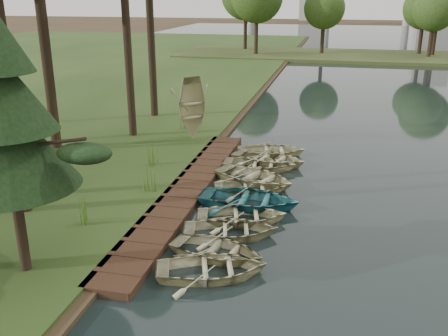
% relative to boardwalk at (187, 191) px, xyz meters
% --- Properties ---
extents(ground, '(300.00, 300.00, 0.00)m').
position_rel_boardwalk_xyz_m(ground, '(1.60, 0.00, -0.15)').
color(ground, '#3D2F1D').
extents(boardwalk, '(1.60, 16.00, 0.30)m').
position_rel_boardwalk_xyz_m(boardwalk, '(0.00, 0.00, 0.00)').
color(boardwalk, '#372215').
rests_on(boardwalk, ground).
extents(peninsula, '(50.00, 14.00, 0.45)m').
position_rel_boardwalk_xyz_m(peninsula, '(9.60, 50.00, 0.08)').
color(peninsula, '#3B4820').
rests_on(peninsula, ground).
extents(far_trees, '(45.60, 5.60, 8.80)m').
position_rel_boardwalk_xyz_m(far_trees, '(6.27, 50.00, 6.28)').
color(far_trees, black).
rests_on(far_trees, peninsula).
extents(building_b, '(8.00, 8.00, 12.00)m').
position_rel_boardwalk_xyz_m(building_b, '(-3.40, 145.00, 5.85)').
color(building_b, '#A5A5A0').
rests_on(building_b, ground).
extents(rowboat_0, '(3.98, 3.36, 0.70)m').
position_rel_boardwalk_xyz_m(rowboat_0, '(2.68, -6.20, 0.25)').
color(rowboat_0, '#B7B285').
rests_on(rowboat_0, water).
extents(rowboat_1, '(3.51, 2.81, 0.65)m').
position_rel_boardwalk_xyz_m(rowboat_1, '(2.56, -5.03, 0.22)').
color(rowboat_1, '#B7B285').
rests_on(rowboat_1, water).
extents(rowboat_2, '(3.78, 3.06, 0.69)m').
position_rel_boardwalk_xyz_m(rowboat_2, '(2.69, -3.52, 0.25)').
color(rowboat_2, '#B7B285').
rests_on(rowboat_2, water).
extents(rowboat_3, '(3.84, 3.13, 0.70)m').
position_rel_boardwalk_xyz_m(rowboat_3, '(2.84, -2.31, 0.25)').
color(rowboat_3, '#B7B285').
rests_on(rowboat_3, water).
extents(rowboat_4, '(4.10, 2.99, 0.83)m').
position_rel_boardwalk_xyz_m(rowboat_4, '(2.86, -0.90, 0.32)').
color(rowboat_4, '#296A72').
rests_on(rowboat_4, water).
extents(rowboat_5, '(3.59, 2.94, 0.65)m').
position_rel_boardwalk_xyz_m(rowboat_5, '(2.65, 0.60, 0.22)').
color(rowboat_5, '#B7B285').
rests_on(rowboat_5, water).
extents(rowboat_6, '(4.57, 4.00, 0.79)m').
position_rel_boardwalk_xyz_m(rowboat_6, '(2.63, 1.73, 0.29)').
color(rowboat_6, '#B7B285').
rests_on(rowboat_6, water).
extents(rowboat_7, '(3.68, 2.74, 0.73)m').
position_rel_boardwalk_xyz_m(rowboat_7, '(2.55, 3.60, 0.27)').
color(rowboat_7, '#B7B285').
rests_on(rowboat_7, water).
extents(rowboat_8, '(4.28, 3.50, 0.78)m').
position_rel_boardwalk_xyz_m(rowboat_8, '(2.86, 4.57, 0.29)').
color(rowboat_8, '#B7B285').
rests_on(rowboat_8, water).
extents(rowboat_9, '(4.01, 3.22, 0.74)m').
position_rel_boardwalk_xyz_m(rowboat_9, '(2.79, 5.90, 0.27)').
color(rowboat_9, '#B7B285').
rests_on(rowboat_9, water).
extents(stored_rowboat, '(4.27, 4.23, 0.73)m').
position_rel_boardwalk_xyz_m(stored_rowboat, '(-1.95, 7.39, 0.51)').
color(stored_rowboat, '#B7B285').
rests_on(stored_rowboat, bank).
extents(pine_tree, '(3.80, 3.80, 7.78)m').
position_rel_boardwalk_xyz_m(pine_tree, '(-2.78, -7.44, 4.88)').
color(pine_tree, black).
rests_on(pine_tree, bank).
extents(reeds_0, '(0.60, 0.60, 1.04)m').
position_rel_boardwalk_xyz_m(reeds_0, '(-2.54, -4.13, 0.67)').
color(reeds_0, '#3F661E').
rests_on(reeds_0, bank).
extents(reeds_1, '(0.60, 0.60, 0.93)m').
position_rel_boardwalk_xyz_m(reeds_1, '(-1.39, -0.61, 0.61)').
color(reeds_1, '#3F661E').
rests_on(reeds_1, bank).
extents(reeds_2, '(0.60, 0.60, 1.01)m').
position_rel_boardwalk_xyz_m(reeds_2, '(-2.55, 2.46, 0.66)').
color(reeds_2, '#3F661E').
rests_on(reeds_2, bank).
extents(reeds_3, '(0.60, 0.60, 1.04)m').
position_rel_boardwalk_xyz_m(reeds_3, '(-2.99, 9.38, 0.67)').
color(reeds_3, '#3F661E').
rests_on(reeds_3, bank).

